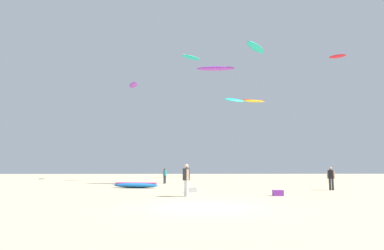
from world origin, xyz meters
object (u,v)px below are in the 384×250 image
(kite_grounded_near, at_px, (136,185))
(kite_aloft_1, at_px, (216,68))
(kite_aloft_3, at_px, (256,48))
(kite_aloft_6, at_px, (254,101))
(kite_aloft_0, at_px, (191,57))
(kite_aloft_4, at_px, (133,85))
(gear_bag, at_px, (192,190))
(kite_aloft_5, at_px, (337,56))
(person_left, at_px, (331,176))
(cooler_box, at_px, (278,193))
(person_midground, at_px, (165,174))
(person_foreground, at_px, (186,177))
(kite_aloft_2, at_px, (234,100))

(kite_grounded_near, height_order, kite_aloft_1, kite_aloft_1)
(kite_aloft_3, relative_size, kite_aloft_6, 0.85)
(kite_aloft_0, height_order, kite_aloft_4, kite_aloft_0)
(gear_bag, height_order, kite_aloft_5, kite_aloft_5)
(gear_bag, relative_size, kite_aloft_5, 0.24)
(gear_bag, bearing_deg, person_left, 9.38)
(cooler_box, relative_size, kite_aloft_4, 0.18)
(person_midground, height_order, kite_grounded_near, person_midground)
(person_foreground, height_order, gear_bag, person_foreground)
(gear_bag, distance_m, kite_aloft_1, 15.07)
(person_foreground, distance_m, kite_aloft_6, 40.07)
(kite_aloft_1, bearing_deg, person_foreground, -103.72)
(kite_aloft_1, bearing_deg, kite_grounded_near, -141.80)
(gear_bag, bearing_deg, person_midground, 102.95)
(person_foreground, relative_size, kite_aloft_5, 0.75)
(kite_grounded_near, bearing_deg, kite_aloft_4, 101.17)
(cooler_box, height_order, gear_bag, same)
(kite_aloft_3, relative_size, kite_aloft_5, 1.53)
(kite_aloft_2, distance_m, kite_aloft_4, 16.67)
(gear_bag, distance_m, kite_aloft_0, 22.02)
(kite_aloft_4, bearing_deg, gear_bag, -70.53)
(kite_aloft_3, distance_m, kite_aloft_5, 20.91)
(person_left, bearing_deg, kite_aloft_5, 9.67)
(kite_aloft_2, bearing_deg, cooler_box, -95.28)
(person_foreground, relative_size, cooler_box, 3.16)
(person_left, distance_m, kite_aloft_0, 22.43)
(person_midground, bearing_deg, kite_aloft_4, 149.48)
(kite_aloft_6, bearing_deg, kite_aloft_3, -102.48)
(kite_aloft_2, height_order, kite_aloft_3, kite_aloft_3)
(gear_bag, bearing_deg, kite_aloft_2, 74.96)
(gear_bag, bearing_deg, kite_aloft_4, 109.47)
(kite_grounded_near, distance_m, kite_aloft_1, 14.24)
(person_foreground, relative_size, kite_aloft_3, 0.49)
(person_midground, bearing_deg, gear_bag, -42.68)
(person_left, xyz_separation_m, kite_aloft_1, (-7.20, 8.00, 10.51))
(kite_aloft_0, bearing_deg, cooler_box, -76.59)
(person_midground, bearing_deg, kite_aloft_0, 98.89)
(gear_bag, distance_m, kite_aloft_3, 17.75)
(gear_bag, bearing_deg, kite_aloft_1, 74.72)
(kite_aloft_6, bearing_deg, person_foreground, -108.95)
(kite_grounded_near, relative_size, kite_aloft_1, 0.95)
(kite_aloft_0, distance_m, kite_aloft_6, 20.78)
(kite_aloft_4, xyz_separation_m, kite_aloft_6, (19.70, 11.50, 0.35))
(kite_aloft_0, bearing_deg, kite_aloft_3, -46.63)
(cooler_box, bearing_deg, kite_aloft_4, 117.16)
(person_left, height_order, gear_bag, person_left)
(kite_grounded_near, bearing_deg, person_foreground, -61.09)
(gear_bag, bearing_deg, kite_aloft_0, 88.95)
(kite_aloft_1, bearing_deg, kite_aloft_5, 33.99)
(person_midground, height_order, kite_aloft_5, kite_aloft_5)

